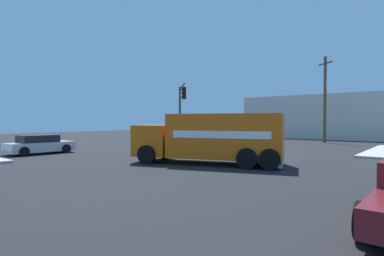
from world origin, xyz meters
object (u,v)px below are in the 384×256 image
Objects in this scene: sedan_silver at (40,145)px; utility_pole at (325,98)px; delivery_truck at (212,138)px; traffic_light_primary at (181,106)px.

sedan_silver is 0.48× the size of utility_pole.
utility_pole reaches higher than sedan_silver.
sedan_silver is at bearing -117.13° from utility_pole.
delivery_truck is 12.76m from sedan_silver.
traffic_light_primary reaches higher than sedan_silver.
utility_pole is at bearing 57.55° from traffic_light_primary.
utility_pole is (0.06, 20.90, 3.27)m from delivery_truck.
sedan_silver is at bearing -109.69° from traffic_light_primary.
delivery_truck is 21.16m from utility_pole.
sedan_silver is (-12.32, -3.26, -0.77)m from delivery_truck.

